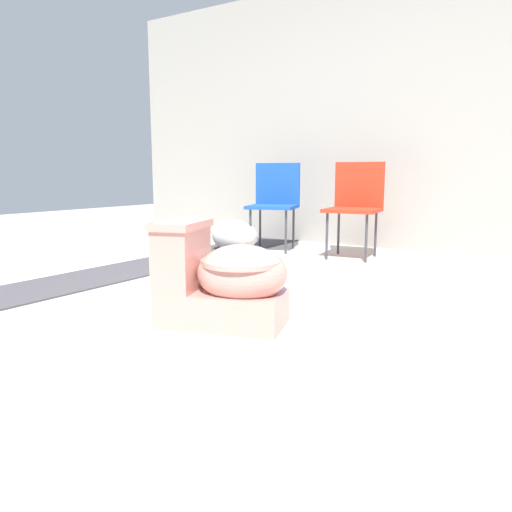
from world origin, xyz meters
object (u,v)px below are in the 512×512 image
toilet (223,281)px  boulder_near (235,236)px  boulder_far (232,238)px  folding_chair_middle (356,199)px  folding_chair_left (275,197)px

toilet → boulder_near: bearing=106.1°
boulder_near → boulder_far: 0.27m
folding_chair_middle → boulder_near: (-1.07, -0.33, -0.36)m
boulder_far → toilet: bearing=-55.3°
folding_chair_middle → boulder_far: (-1.25, -0.13, -0.42)m
folding_chair_middle → boulder_far: 1.32m
folding_chair_left → boulder_far: size_ratio=2.53×
boulder_far → folding_chair_middle: bearing=6.2°
toilet → folding_chair_middle: folding_chair_middle is taller
toilet → boulder_near: size_ratio=1.57×
folding_chair_left → toilet: bearing=8.1°
toilet → boulder_near: toilet is taller
boulder_near → boulder_far: (-0.17, 0.20, -0.05)m
folding_chair_middle → folding_chair_left: bearing=-96.6°
toilet → boulder_near: 2.35m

